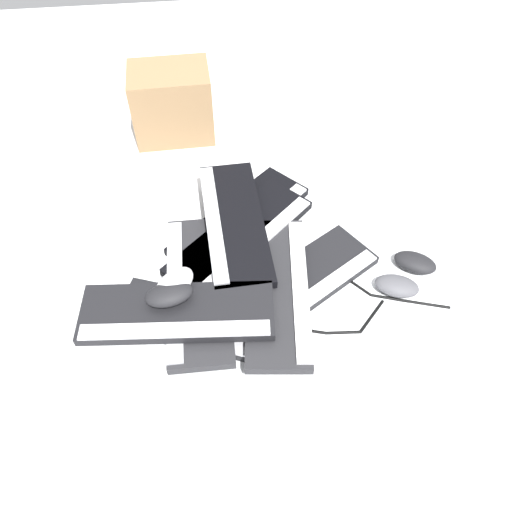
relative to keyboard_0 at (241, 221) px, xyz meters
name	(u,v)px	position (x,y,z in m)	size (l,w,h in m)	color
ground_plane	(275,262)	(-0.15, -0.08, -0.01)	(3.20, 3.20, 0.00)	white
keyboard_0	(241,221)	(0.00, 0.00, 0.00)	(0.41, 0.43, 0.03)	black
keyboard_1	(207,323)	(-0.33, 0.11, 0.00)	(0.30, 0.46, 0.03)	black
keyboard_2	(298,285)	(-0.24, -0.12, 0.00)	(0.36, 0.45, 0.03)	black
keyboard_3	(241,237)	(-0.09, 0.01, 0.03)	(0.41, 0.42, 0.03)	black
keyboard_4	(197,287)	(-0.24, 0.13, 0.03)	(0.44, 0.16, 0.03)	#232326
keyboard_5	(233,222)	(-0.06, 0.02, 0.06)	(0.45, 0.17, 0.03)	black
keyboard_6	(177,313)	(-0.33, 0.18, 0.06)	(0.19, 0.45, 0.03)	black
keyboard_7	(278,289)	(-0.27, -0.06, 0.03)	(0.45, 0.20, 0.03)	#232326
mouse_0	(415,263)	(-0.21, -0.44, 0.01)	(0.11, 0.07, 0.04)	black
mouse_1	(397,286)	(-0.28, -0.37, 0.01)	(0.11, 0.07, 0.04)	#4C4C51
mouse_2	(169,294)	(-0.30, 0.19, 0.10)	(0.11, 0.07, 0.04)	black
mouse_3	(174,284)	(-0.27, 0.18, 0.10)	(0.11, 0.07, 0.04)	silver
cable_0	(352,304)	(-0.31, -0.25, -0.01)	(0.18, 0.40, 0.01)	black
cardboard_box	(172,103)	(0.45, 0.17, 0.10)	(0.25, 0.18, 0.23)	olive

